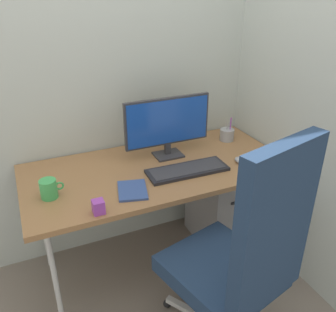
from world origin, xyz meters
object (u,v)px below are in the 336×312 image
(mouse, at_px, (241,161))
(desk_clamp_accessory, at_px, (98,207))
(office_chair, at_px, (242,257))
(pen_holder, at_px, (227,134))
(filing_cabinet, at_px, (224,199))
(notebook, at_px, (132,190))
(keyboard, at_px, (187,170))
(monitor, at_px, (168,124))
(coffee_mug, at_px, (49,189))

(mouse, relative_size, desk_clamp_accessory, 1.39)
(office_chair, distance_m, pen_holder, 1.07)
(filing_cabinet, xyz_separation_m, mouse, (-0.05, -0.23, 0.43))
(filing_cabinet, height_order, notebook, notebook)
(keyboard, bearing_deg, filing_cabinet, 25.49)
(desk_clamp_accessory, bearing_deg, mouse, 9.92)
(filing_cabinet, relative_size, mouse, 6.85)
(mouse, bearing_deg, filing_cabinet, 71.50)
(filing_cabinet, bearing_deg, keyboard, -154.51)
(filing_cabinet, relative_size, notebook, 3.29)
(notebook, bearing_deg, filing_cabinet, 33.67)
(office_chair, xyz_separation_m, monitor, (0.02, 0.88, 0.33))
(monitor, xyz_separation_m, desk_clamp_accessory, (-0.56, -0.44, -0.18))
(monitor, bearing_deg, notebook, -137.06)
(office_chair, relative_size, coffee_mug, 10.21)
(filing_cabinet, bearing_deg, mouse, -102.11)
(keyboard, distance_m, mouse, 0.35)
(filing_cabinet, xyz_separation_m, monitor, (-0.42, 0.06, 0.63))
(keyboard, bearing_deg, desk_clamp_accessory, -161.12)
(coffee_mug, bearing_deg, filing_cabinet, 7.36)
(keyboard, relative_size, pen_holder, 2.91)
(office_chair, bearing_deg, monitor, 88.63)
(mouse, relative_size, coffee_mug, 0.78)
(coffee_mug, relative_size, desk_clamp_accessory, 1.78)
(mouse, xyz_separation_m, desk_clamp_accessory, (-0.93, -0.16, 0.02))
(keyboard, relative_size, desk_clamp_accessory, 7.05)
(filing_cabinet, relative_size, pen_holder, 3.94)
(office_chair, height_order, pen_holder, office_chair)
(filing_cabinet, bearing_deg, pen_holder, 62.21)
(keyboard, relative_size, coffee_mug, 3.96)
(monitor, height_order, mouse, monitor)
(office_chair, relative_size, filing_cabinet, 1.90)
(mouse, bearing_deg, monitor, 136.31)
(office_chair, height_order, desk_clamp_accessory, office_chair)
(coffee_mug, bearing_deg, notebook, -15.96)
(keyboard, relative_size, mouse, 5.06)
(pen_holder, xyz_separation_m, coffee_mug, (-1.23, -0.26, 0.01))
(desk_clamp_accessory, bearing_deg, pen_holder, 25.58)
(office_chair, bearing_deg, keyboard, 86.54)
(monitor, height_order, keyboard, monitor)
(monitor, distance_m, keyboard, 0.32)
(monitor, distance_m, pen_holder, 0.51)
(monitor, bearing_deg, keyboard, -85.98)
(mouse, relative_size, pen_holder, 0.57)
(mouse, xyz_separation_m, coffee_mug, (-1.13, 0.07, 0.04))
(notebook, distance_m, desk_clamp_accessory, 0.24)
(coffee_mug, height_order, desk_clamp_accessory, coffee_mug)
(pen_holder, xyz_separation_m, notebook, (-0.82, -0.37, -0.04))
(pen_holder, height_order, desk_clamp_accessory, pen_holder)
(keyboard, bearing_deg, notebook, -168.05)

